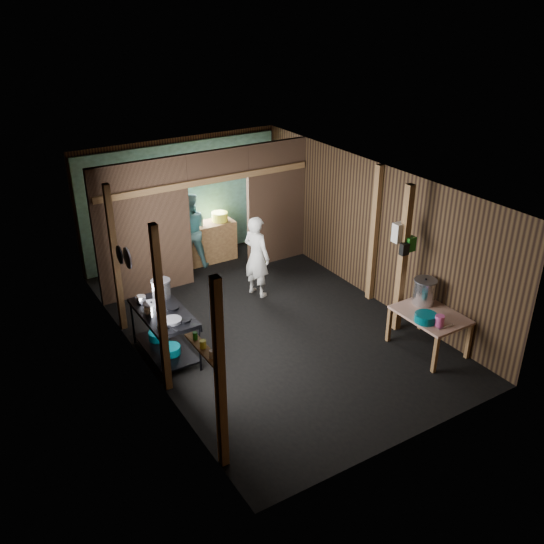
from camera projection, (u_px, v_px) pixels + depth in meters
floor at (266, 324)px, 10.39m from camera, size 4.50×7.00×0.00m
ceiling at (265, 182)px, 9.25m from camera, size 4.50×7.00×0.00m
wall_back at (181, 199)px, 12.50m from camera, size 4.50×0.00×2.60m
wall_front at (414, 359)px, 7.14m from camera, size 4.50×0.00×2.60m
wall_left at (136, 290)px, 8.76m from camera, size 0.00×7.00×2.60m
wall_right at (370, 230)px, 10.87m from camera, size 0.00×7.00×2.60m
partition_left at (143, 230)px, 10.88m from camera, size 1.85×0.10×2.60m
partition_right at (276, 203)px, 12.24m from camera, size 1.35×0.10×2.60m
partition_header at (217, 165)px, 11.18m from camera, size 1.30×0.10×0.60m
turquoise_panel at (182, 202)px, 12.47m from camera, size 4.40×0.06×2.50m
back_counter at (207, 242)px, 12.60m from camera, size 1.20×0.50×0.85m
wall_clock at (192, 170)px, 12.28m from camera, size 0.20×0.03×0.20m
post_left_a at (220, 377)px, 6.80m from camera, size 0.10×0.12×2.60m
post_left_b at (161, 311)px, 8.18m from camera, size 0.10×0.12×2.60m
post_left_c at (115, 260)px, 9.71m from camera, size 0.10×0.12×2.60m
post_right at (374, 235)px, 10.69m from camera, size 0.10×0.12×2.60m
post_free at (403, 260)px, 9.69m from camera, size 0.12×0.12×2.60m
cross_beam at (207, 181)px, 11.13m from camera, size 4.40×0.12×0.12m
pan_lid_big at (127, 258)px, 8.93m from camera, size 0.03×0.34×0.34m
pan_lid_small at (120, 255)px, 9.28m from camera, size 0.03×0.30×0.30m
wall_shelf at (203, 349)px, 7.15m from camera, size 0.14×0.80×0.03m
jar_white at (212, 354)px, 6.93m from camera, size 0.07×0.07×0.10m
jar_yellow at (203, 344)px, 7.12m from camera, size 0.08×0.08×0.10m
jar_green at (195, 336)px, 7.29m from camera, size 0.06×0.06×0.10m
bag_white at (400, 232)px, 9.52m from camera, size 0.22×0.15×0.32m
bag_green at (410, 244)px, 9.55m from camera, size 0.16×0.12×0.24m
bag_black at (404, 249)px, 9.49m from camera, size 0.14×0.10×0.20m
gas_range at (165, 334)px, 9.30m from camera, size 0.72×1.40×0.83m
prep_table at (428, 332)px, 9.52m from camera, size 0.82×1.12×0.66m
stove_pot_large at (161, 289)px, 9.49m from camera, size 0.41×0.41×0.32m
stove_pot_med at (152, 309)px, 9.01m from camera, size 0.28×0.28×0.22m
stove_saucepan at (141, 299)px, 9.39m from camera, size 0.20×0.20×0.09m
frying_pan at (172, 320)px, 8.82m from camera, size 0.44×0.57×0.07m
blue_tub_front at (171, 350)px, 9.24m from camera, size 0.31×0.31×0.13m
blue_tub_back at (159, 335)px, 9.62m from camera, size 0.33×0.33×0.13m
stock_pot at (424, 292)px, 9.61m from camera, size 0.45×0.45×0.45m
wash_basin at (426, 318)px, 9.14m from camera, size 0.37×0.37×0.13m
pink_bucket at (439, 321)px, 9.02m from camera, size 0.17×0.17×0.17m
knife at (446, 327)px, 9.01m from camera, size 0.30×0.06×0.01m
yellow_tub at (220, 217)px, 12.53m from camera, size 0.34×0.34×0.19m
red_cup at (188, 224)px, 12.19m from camera, size 0.12×0.12×0.14m
cook at (257, 256)px, 11.05m from camera, size 0.54×0.67×1.58m
worker_back at (190, 231)px, 12.20m from camera, size 0.94×0.85×1.60m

